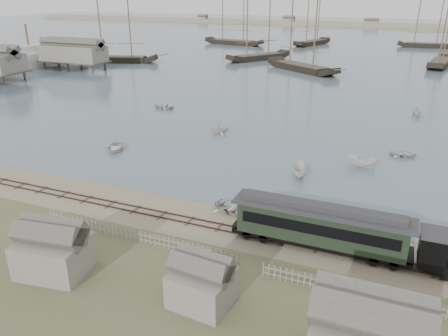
% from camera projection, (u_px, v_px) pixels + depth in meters
% --- Properties ---
extents(ground, '(600.00, 600.00, 0.00)m').
position_uv_depth(ground, '(237.00, 220.00, 41.42)').
color(ground, tan).
rests_on(ground, ground).
extents(harbor_water, '(600.00, 336.00, 0.06)m').
position_uv_depth(harbor_water, '(378.00, 41.00, 186.86)').
color(harbor_water, '#4D646E').
rests_on(harbor_water, ground).
extents(rail_track, '(120.00, 1.80, 0.16)m').
position_uv_depth(rail_track, '(229.00, 229.00, 39.69)').
color(rail_track, '#3D2721').
rests_on(rail_track, ground).
extents(picket_fence_west, '(19.00, 0.10, 1.20)m').
position_uv_depth(picket_fence_west, '(138.00, 242.00, 37.72)').
color(picket_fence_west, gray).
rests_on(picket_fence_west, ground).
extents(picket_fence_east, '(15.00, 0.10, 1.20)m').
position_uv_depth(picket_fence_east, '(365.00, 301.00, 30.60)').
color(picket_fence_east, gray).
rests_on(picket_fence_east, ground).
extents(shed_left, '(5.00, 4.00, 4.10)m').
position_uv_depth(shed_left, '(57.00, 271.00, 33.82)').
color(shed_left, gray).
rests_on(shed_left, ground).
extents(shed_mid, '(4.00, 3.50, 3.60)m').
position_uv_depth(shed_mid, '(202.00, 302.00, 30.45)').
color(shed_mid, gray).
rests_on(shed_mid, ground).
extents(far_spit, '(500.00, 20.00, 1.80)m').
position_uv_depth(far_spit, '(389.00, 27.00, 255.32)').
color(far_spit, tan).
rests_on(far_spit, ground).
extents(passenger_coach, '(14.74, 2.84, 3.58)m').
position_uv_depth(passenger_coach, '(320.00, 225.00, 36.00)').
color(passenger_coach, black).
rests_on(passenger_coach, ground).
extents(beached_dinghy, '(4.37, 5.18, 0.91)m').
position_uv_depth(beached_dinghy, '(235.00, 208.00, 42.54)').
color(beached_dinghy, silver).
rests_on(beached_dinghy, ground).
extents(rowboat_0, '(4.92, 4.35, 0.84)m').
position_uv_depth(rowboat_0, '(115.00, 147.00, 59.00)').
color(rowboat_0, silver).
rests_on(rowboat_0, harbor_water).
extents(rowboat_1, '(3.64, 3.72, 1.49)m').
position_uv_depth(rowboat_1, '(220.00, 129.00, 65.68)').
color(rowboat_1, silver).
rests_on(rowboat_1, harbor_water).
extents(rowboat_2, '(3.92, 2.33, 1.42)m').
position_uv_depth(rowboat_2, '(299.00, 171.00, 50.60)').
color(rowboat_2, silver).
rests_on(rowboat_2, harbor_water).
extents(rowboat_3, '(2.60, 3.52, 0.70)m').
position_uv_depth(rowboat_3, '(404.00, 154.00, 56.81)').
color(rowboat_3, silver).
rests_on(rowboat_3, harbor_water).
extents(rowboat_6, '(3.02, 4.10, 0.82)m').
position_uv_depth(rowboat_6, '(163.00, 106.00, 79.94)').
color(rowboat_6, silver).
rests_on(rowboat_6, harbor_water).
extents(rowboat_7, '(3.77, 3.56, 1.57)m').
position_uv_depth(rowboat_7, '(417.00, 112.00, 74.86)').
color(rowboat_7, silver).
rests_on(rowboat_7, harbor_water).
extents(rowboat_8, '(1.89, 3.92, 1.46)m').
position_uv_depth(rowboat_8, '(361.00, 162.00, 53.11)').
color(rowboat_8, silver).
rests_on(rowboat_8, harbor_water).
extents(schooner_0, '(23.39, 12.39, 20.00)m').
position_uv_depth(schooner_0, '(116.00, 27.00, 126.88)').
color(schooner_0, black).
rests_on(schooner_0, harbor_water).
extents(schooner_1, '(16.41, 21.52, 20.00)m').
position_uv_depth(schooner_1, '(260.00, 26.00, 131.45)').
color(schooner_1, black).
rests_on(schooner_1, harbor_water).
extents(schooner_2, '(22.68, 18.30, 20.00)m').
position_uv_depth(schooner_2, '(304.00, 32.00, 113.17)').
color(schooner_2, black).
rests_on(schooner_2, harbor_water).
extents(schooner_3, '(8.75, 22.24, 20.00)m').
position_uv_depth(schooner_3, '(447.00, 29.00, 120.64)').
color(schooner_3, black).
rests_on(schooner_3, harbor_water).
extents(schooner_6, '(25.06, 9.27, 20.00)m').
position_uv_depth(schooner_6, '(234.00, 18.00, 169.18)').
color(schooner_6, black).
rests_on(schooner_6, harbor_water).
extents(schooner_7, '(11.61, 21.48, 20.00)m').
position_uv_depth(schooner_7, '(314.00, 18.00, 167.44)').
color(schooner_7, black).
rests_on(schooner_7, harbor_water).
extents(schooner_8, '(20.26, 6.33, 20.00)m').
position_uv_depth(schooner_8, '(430.00, 20.00, 159.70)').
color(schooner_8, black).
rests_on(schooner_8, harbor_water).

